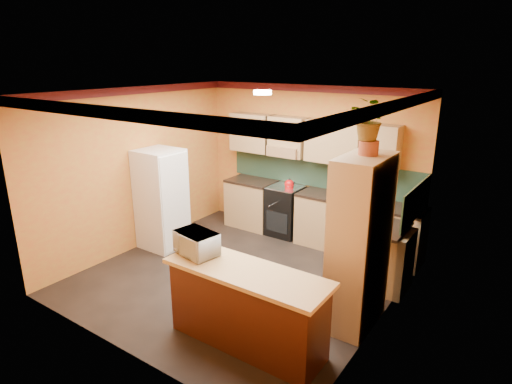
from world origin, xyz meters
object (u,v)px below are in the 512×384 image
(base_cabinets_back, at_px, (316,218))
(breakfast_bar, at_px, (247,310))
(fridge, at_px, (161,199))
(pantry, at_px, (359,243))
(microwave, at_px, (196,243))
(stove, at_px, (285,211))

(base_cabinets_back, xyz_separation_m, breakfast_bar, (0.67, -3.02, 0.00))
(fridge, bearing_deg, pantry, -4.24)
(base_cabinets_back, relative_size, fridge, 2.15)
(base_cabinets_back, distance_m, breakfast_bar, 3.09)
(fridge, xyz_separation_m, microwave, (2.04, -1.37, 0.22))
(base_cabinets_back, height_order, fridge, fridge)
(pantry, height_order, microwave, pantry)
(base_cabinets_back, height_order, stove, stove)
(pantry, distance_m, microwave, 1.91)
(stove, bearing_deg, base_cabinets_back, 0.00)
(stove, bearing_deg, breakfast_bar, -66.73)
(breakfast_bar, bearing_deg, pantry, 52.85)
(microwave, bearing_deg, base_cabinets_back, 98.99)
(stove, distance_m, microwave, 3.13)
(pantry, bearing_deg, breakfast_bar, -127.15)
(base_cabinets_back, height_order, microwave, microwave)
(microwave, bearing_deg, pantry, 45.27)
(stove, height_order, microwave, microwave)
(base_cabinets_back, distance_m, microwave, 3.08)
(microwave, bearing_deg, breakfast_bar, 9.88)
(breakfast_bar, height_order, microwave, microwave)
(microwave, bearing_deg, stove, 110.73)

